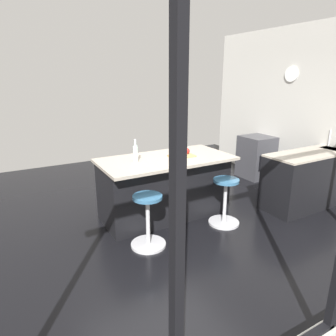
# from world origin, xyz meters

# --- Properties ---
(ground_plane) EXTENTS (7.69, 7.69, 0.00)m
(ground_plane) POSITION_xyz_m (0.00, 0.00, 0.00)
(ground_plane) COLOR black
(interior_partition_left) EXTENTS (0.15, 4.94, 2.94)m
(interior_partition_left) POSITION_xyz_m (-2.96, -0.00, 1.47)
(interior_partition_left) COLOR beige
(interior_partition_left) RESTS_ON ground_plane
(sink_cabinet) EXTENTS (2.27, 0.60, 1.17)m
(sink_cabinet) POSITION_xyz_m (-2.61, 0.59, 0.45)
(sink_cabinet) COLOR black
(sink_cabinet) RESTS_ON ground_plane
(oven_range) EXTENTS (0.60, 0.61, 0.86)m
(oven_range) POSITION_xyz_m (-2.61, -0.89, 0.43)
(oven_range) COLOR #38383D
(oven_range) RESTS_ON ground_plane
(kitchen_island) EXTENTS (1.92, 0.98, 0.91)m
(kitchen_island) POSITION_xyz_m (-0.06, -0.22, 0.46)
(kitchen_island) COLOR black
(kitchen_island) RESTS_ON ground_plane
(stool_by_window) EXTENTS (0.44, 0.44, 0.68)m
(stool_by_window) POSITION_xyz_m (-0.66, 0.45, 0.32)
(stool_by_window) COLOR #B7B7BC
(stool_by_window) RESTS_ON ground_plane
(stool_middle) EXTENTS (0.44, 0.44, 0.68)m
(stool_middle) POSITION_xyz_m (0.55, 0.45, 0.32)
(stool_middle) COLOR #B7B7BC
(stool_middle) RESTS_ON ground_plane
(cutting_board) EXTENTS (0.36, 0.24, 0.02)m
(cutting_board) POSITION_xyz_m (-0.29, -0.13, 0.92)
(cutting_board) COLOR tan
(cutting_board) RESTS_ON kitchen_island
(apple_green) EXTENTS (0.09, 0.09, 0.09)m
(apple_green) POSITION_xyz_m (-0.26, -0.11, 0.98)
(apple_green) COLOR #609E2D
(apple_green) RESTS_ON cutting_board
(apple_red) EXTENTS (0.08, 0.08, 0.08)m
(apple_red) POSITION_xyz_m (-0.41, -0.18, 0.97)
(apple_red) COLOR red
(apple_red) RESTS_ON cutting_board
(water_bottle) EXTENTS (0.06, 0.06, 0.31)m
(water_bottle) POSITION_xyz_m (0.40, -0.21, 1.04)
(water_bottle) COLOR silver
(water_bottle) RESTS_ON kitchen_island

